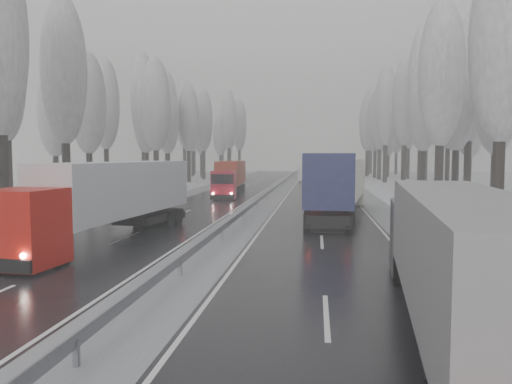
% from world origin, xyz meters
% --- Properties ---
extents(ground, '(260.00, 260.00, 0.00)m').
position_xyz_m(ground, '(0.00, 0.00, 0.00)').
color(ground, silver).
rests_on(ground, ground).
extents(carriageway_right, '(7.50, 200.00, 0.03)m').
position_xyz_m(carriageway_right, '(5.25, 30.00, 0.01)').
color(carriageway_right, black).
rests_on(carriageway_right, ground).
extents(carriageway_left, '(7.50, 200.00, 0.03)m').
position_xyz_m(carriageway_left, '(-5.25, 30.00, 0.01)').
color(carriageway_left, black).
rests_on(carriageway_left, ground).
extents(median_slush, '(3.00, 200.00, 0.04)m').
position_xyz_m(median_slush, '(0.00, 30.00, 0.02)').
color(median_slush, '#95989C').
rests_on(median_slush, ground).
extents(shoulder_right, '(2.40, 200.00, 0.04)m').
position_xyz_m(shoulder_right, '(10.20, 30.00, 0.02)').
color(shoulder_right, '#95989C').
rests_on(shoulder_right, ground).
extents(shoulder_left, '(2.40, 200.00, 0.04)m').
position_xyz_m(shoulder_left, '(-10.20, 30.00, 0.02)').
color(shoulder_left, '#95989C').
rests_on(shoulder_left, ground).
extents(median_guardrail, '(0.12, 200.00, 0.76)m').
position_xyz_m(median_guardrail, '(0.00, 29.99, 0.60)').
color(median_guardrail, slate).
rests_on(median_guardrail, ground).
extents(tree_16, '(3.60, 3.60, 16.53)m').
position_xyz_m(tree_16, '(15.04, 15.67, 10.67)').
color(tree_16, black).
rests_on(tree_16, ground).
extents(tree_18, '(3.60, 3.60, 16.58)m').
position_xyz_m(tree_18, '(14.51, 27.03, 10.70)').
color(tree_18, black).
rests_on(tree_18, ground).
extents(tree_19, '(3.60, 3.60, 14.57)m').
position_xyz_m(tree_19, '(20.02, 31.03, 9.42)').
color(tree_19, black).
rests_on(tree_19, ground).
extents(tree_20, '(3.60, 3.60, 15.71)m').
position_xyz_m(tree_20, '(17.90, 35.17, 10.14)').
color(tree_20, black).
rests_on(tree_20, ground).
extents(tree_21, '(3.60, 3.60, 18.62)m').
position_xyz_m(tree_21, '(20.12, 39.17, 12.00)').
color(tree_21, black).
rests_on(tree_21, ground).
extents(tree_22, '(3.60, 3.60, 15.86)m').
position_xyz_m(tree_22, '(17.02, 45.60, 10.24)').
color(tree_22, black).
rests_on(tree_22, ground).
extents(tree_23, '(3.60, 3.60, 13.55)m').
position_xyz_m(tree_23, '(23.31, 49.60, 8.77)').
color(tree_23, black).
rests_on(tree_23, ground).
extents(tree_24, '(3.60, 3.60, 20.49)m').
position_xyz_m(tree_24, '(17.90, 51.02, 13.19)').
color(tree_24, black).
rests_on(tree_24, ground).
extents(tree_25, '(3.60, 3.60, 19.44)m').
position_xyz_m(tree_25, '(24.81, 55.02, 12.52)').
color(tree_25, black).
rests_on(tree_25, ground).
extents(tree_26, '(3.60, 3.60, 18.78)m').
position_xyz_m(tree_26, '(17.56, 61.27, 12.10)').
color(tree_26, black).
rests_on(tree_26, ground).
extents(tree_27, '(3.60, 3.60, 17.62)m').
position_xyz_m(tree_27, '(24.72, 65.27, 11.36)').
color(tree_27, black).
rests_on(tree_27, ground).
extents(tree_28, '(3.60, 3.60, 19.62)m').
position_xyz_m(tree_28, '(16.34, 71.95, 12.64)').
color(tree_28, black).
rests_on(tree_28, ground).
extents(tree_29, '(3.60, 3.60, 18.11)m').
position_xyz_m(tree_29, '(23.71, 75.95, 11.67)').
color(tree_29, black).
rests_on(tree_29, ground).
extents(tree_30, '(3.60, 3.60, 17.86)m').
position_xyz_m(tree_30, '(16.56, 81.70, 11.52)').
color(tree_30, black).
rests_on(tree_30, ground).
extents(tree_31, '(3.60, 3.60, 18.58)m').
position_xyz_m(tree_31, '(22.48, 85.70, 11.97)').
color(tree_31, black).
rests_on(tree_31, ground).
extents(tree_32, '(3.60, 3.60, 17.33)m').
position_xyz_m(tree_32, '(16.63, 89.21, 11.18)').
color(tree_32, black).
rests_on(tree_32, ground).
extents(tree_33, '(3.60, 3.60, 14.33)m').
position_xyz_m(tree_33, '(19.77, 93.21, 9.26)').
color(tree_33, black).
rests_on(tree_33, ground).
extents(tree_34, '(3.60, 3.60, 17.63)m').
position_xyz_m(tree_34, '(15.73, 96.32, 11.37)').
color(tree_34, black).
rests_on(tree_34, ground).
extents(tree_35, '(3.60, 3.60, 18.25)m').
position_xyz_m(tree_35, '(24.94, 100.32, 11.77)').
color(tree_35, black).
rests_on(tree_35, ground).
extents(tree_36, '(3.60, 3.60, 20.23)m').
position_xyz_m(tree_36, '(17.04, 106.16, 13.02)').
color(tree_36, black).
rests_on(tree_36, ground).
extents(tree_37, '(3.60, 3.60, 16.37)m').
position_xyz_m(tree_37, '(24.02, 110.16, 10.56)').
color(tree_37, black).
rests_on(tree_37, ground).
extents(tree_38, '(3.60, 3.60, 17.97)m').
position_xyz_m(tree_38, '(18.73, 116.73, 11.59)').
color(tree_38, black).
rests_on(tree_38, ground).
extents(tree_39, '(3.60, 3.60, 16.19)m').
position_xyz_m(tree_39, '(21.55, 120.73, 10.45)').
color(tree_39, black).
rests_on(tree_39, ground).
extents(tree_58, '(3.60, 3.60, 17.21)m').
position_xyz_m(tree_58, '(-15.13, 24.57, 11.10)').
color(tree_58, black).
rests_on(tree_58, ground).
extents(tree_59, '(3.60, 3.60, 18.41)m').
position_xyz_m(tree_59, '(-22.80, 28.57, 11.87)').
color(tree_59, black).
rests_on(tree_59, ground).
extents(tree_60, '(3.60, 3.60, 14.84)m').
position_xyz_m(tree_60, '(-17.75, 34.20, 9.59)').
color(tree_60, black).
rests_on(tree_60, ground).
extents(tree_61, '(3.60, 3.60, 13.95)m').
position_xyz_m(tree_61, '(-23.52, 38.20, 9.02)').
color(tree_61, black).
rests_on(tree_61, ground).
extents(tree_62, '(3.60, 3.60, 16.04)m').
position_xyz_m(tree_62, '(-13.94, 43.73, 10.36)').
color(tree_62, black).
rests_on(tree_62, ground).
extents(tree_63, '(3.60, 3.60, 16.88)m').
position_xyz_m(tree_63, '(-21.85, 47.73, 10.89)').
color(tree_63, black).
rests_on(tree_63, ground).
extents(tree_64, '(3.60, 3.60, 15.42)m').
position_xyz_m(tree_64, '(-18.26, 52.71, 9.96)').
color(tree_64, black).
rests_on(tree_64, ground).
extents(tree_65, '(3.60, 3.60, 19.48)m').
position_xyz_m(tree_65, '(-20.05, 56.71, 12.55)').
color(tree_65, black).
rests_on(tree_65, ground).
extents(tree_66, '(3.60, 3.60, 15.23)m').
position_xyz_m(tree_66, '(-18.16, 62.35, 9.84)').
color(tree_66, black).
rests_on(tree_66, ground).
extents(tree_67, '(3.60, 3.60, 17.09)m').
position_xyz_m(tree_67, '(-19.54, 66.35, 11.03)').
color(tree_67, black).
rests_on(tree_67, ground).
extents(tree_68, '(3.60, 3.60, 16.65)m').
position_xyz_m(tree_68, '(-16.58, 69.11, 10.75)').
color(tree_68, black).
rests_on(tree_68, ground).
extents(tree_69, '(3.60, 3.60, 19.35)m').
position_xyz_m(tree_69, '(-21.42, 73.11, 12.46)').
color(tree_69, black).
rests_on(tree_69, ground).
extents(tree_70, '(3.60, 3.60, 17.09)m').
position_xyz_m(tree_70, '(-16.33, 79.19, 11.03)').
color(tree_70, black).
rests_on(tree_70, ground).
extents(tree_71, '(3.60, 3.60, 19.61)m').
position_xyz_m(tree_71, '(-21.09, 83.19, 12.63)').
color(tree_71, black).
rests_on(tree_71, ground).
extents(tree_72, '(3.60, 3.60, 15.11)m').
position_xyz_m(tree_72, '(-18.93, 88.54, 9.76)').
color(tree_72, black).
rests_on(tree_72, ground).
extents(tree_73, '(3.60, 3.60, 17.22)m').
position_xyz_m(tree_73, '(-21.82, 92.54, 11.11)').
color(tree_73, black).
rests_on(tree_73, ground).
extents(tree_74, '(3.60, 3.60, 19.68)m').
position_xyz_m(tree_74, '(-15.07, 99.33, 12.67)').
color(tree_74, black).
rests_on(tree_74, ground).
extents(tree_75, '(3.60, 3.60, 18.60)m').
position_xyz_m(tree_75, '(-24.20, 103.33, 11.99)').
color(tree_75, black).
rests_on(tree_75, ground).
extents(tree_76, '(3.60, 3.60, 18.55)m').
position_xyz_m(tree_76, '(-14.05, 108.72, 11.95)').
color(tree_76, black).
rests_on(tree_76, ground).
extents(tree_77, '(3.60, 3.60, 14.32)m').
position_xyz_m(tree_77, '(-19.66, 112.72, 9.26)').
color(tree_77, black).
rests_on(tree_77, ground).
extents(tree_78, '(3.60, 3.60, 19.55)m').
position_xyz_m(tree_78, '(-17.56, 115.31, 12.59)').
color(tree_78, black).
rests_on(tree_78, ground).
extents(tree_79, '(3.60, 3.60, 17.07)m').
position_xyz_m(tree_79, '(-20.33, 119.31, 11.01)').
color(tree_79, black).
rests_on(tree_79, ground).
extents(truck_grey_tarp, '(3.59, 14.29, 3.63)m').
position_xyz_m(truck_grey_tarp, '(8.19, -1.42, 2.12)').
color(truck_grey_tarp, '#46464B').
rests_on(truck_grey_tarp, ground).
extents(truck_blue_box, '(2.90, 17.90, 4.58)m').
position_xyz_m(truck_blue_box, '(5.63, 21.95, 2.67)').
color(truck_blue_box, '#1E214D').
rests_on(truck_blue_box, ground).
extents(truck_cream_box, '(4.78, 16.51, 4.20)m').
position_xyz_m(truck_cream_box, '(6.95, 24.83, 2.45)').
color(truck_cream_box, '#B7B4A2').
rests_on(truck_cream_box, ground).
extents(box_truck_distant, '(3.01, 7.31, 2.65)m').
position_xyz_m(box_truck_distant, '(3.38, 73.98, 1.35)').
color(box_truck_distant, silver).
rests_on(box_truck_distant, ground).
extents(truck_red_white, '(4.10, 16.16, 4.11)m').
position_xyz_m(truck_red_white, '(-5.62, 11.05, 2.40)').
color(truck_red_white, red).
rests_on(truck_red_white, ground).
extents(truck_red_red, '(3.40, 15.06, 3.83)m').
position_xyz_m(truck_red_red, '(-4.69, 41.84, 2.24)').
color(truck_red_red, '#A00919').
rests_on(truck_red_red, ground).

